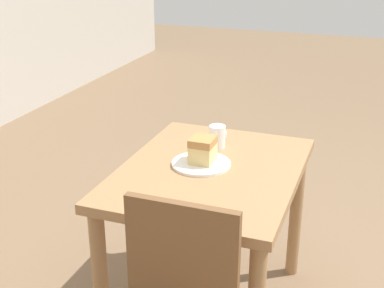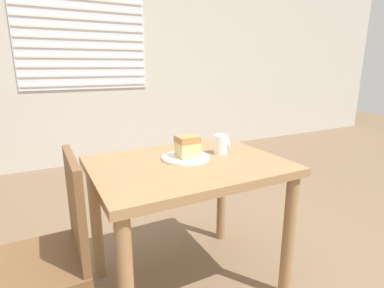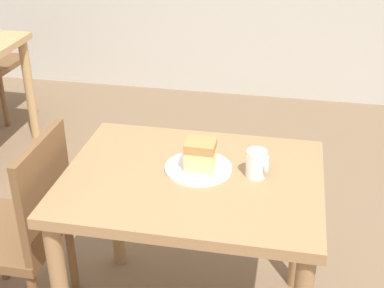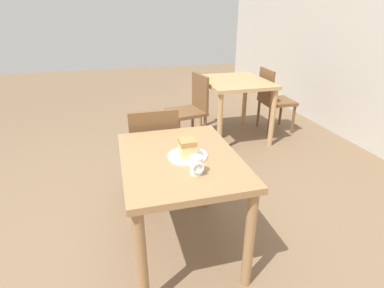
{
  "view_description": "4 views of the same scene",
  "coord_description": "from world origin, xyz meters",
  "px_view_note": "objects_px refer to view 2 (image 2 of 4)",
  "views": [
    {
      "loc": [
        -1.87,
        -0.07,
        1.61
      ],
      "look_at": [
        0.04,
        0.63,
        0.79
      ],
      "focal_mm": 50.0,
      "sensor_mm": 36.0,
      "label": 1
    },
    {
      "loc": [
        -0.62,
        -0.71,
        1.16
      ],
      "look_at": [
        0.04,
        0.54,
        0.79
      ],
      "focal_mm": 28.0,
      "sensor_mm": 36.0,
      "label": 2
    },
    {
      "loc": [
        0.32,
        -1.05,
        1.7
      ],
      "look_at": [
        -0.0,
        0.62,
        0.79
      ],
      "focal_mm": 50.0,
      "sensor_mm": 36.0,
      "label": 3
    },
    {
      "loc": [
        1.6,
        0.19,
        1.53
      ],
      "look_at": [
        0.02,
        0.61,
        0.79
      ],
      "focal_mm": 28.0,
      "sensor_mm": 36.0,
      "label": 4
    }
  ],
  "objects_px": {
    "plate": "(186,158)",
    "dining_table_near": "(187,183)",
    "cake_slice": "(187,146)",
    "chair_near_window": "(48,253)",
    "coffee_mug": "(221,144)"
  },
  "relations": [
    {
      "from": "plate",
      "to": "dining_table_near",
      "type": "bearing_deg",
      "value": -107.01
    },
    {
      "from": "dining_table_near",
      "to": "cake_slice",
      "type": "height_order",
      "value": "cake_slice"
    },
    {
      "from": "chair_near_window",
      "to": "coffee_mug",
      "type": "xyz_separation_m",
      "value": [
        0.88,
        0.12,
        0.31
      ]
    },
    {
      "from": "chair_near_window",
      "to": "plate",
      "type": "height_order",
      "value": "chair_near_window"
    },
    {
      "from": "chair_near_window",
      "to": "coffee_mug",
      "type": "relative_size",
      "value": 8.25
    },
    {
      "from": "dining_table_near",
      "to": "chair_near_window",
      "type": "xyz_separation_m",
      "value": [
        -0.65,
        -0.08,
        -0.14
      ]
    },
    {
      "from": "dining_table_near",
      "to": "chair_near_window",
      "type": "distance_m",
      "value": 0.67
    },
    {
      "from": "plate",
      "to": "cake_slice",
      "type": "height_order",
      "value": "cake_slice"
    },
    {
      "from": "chair_near_window",
      "to": "cake_slice",
      "type": "bearing_deg",
      "value": 100.23
    },
    {
      "from": "cake_slice",
      "to": "coffee_mug",
      "type": "xyz_separation_m",
      "value": [
        0.2,
        0.0,
        -0.02
      ]
    },
    {
      "from": "chair_near_window",
      "to": "coffee_mug",
      "type": "height_order",
      "value": "chair_near_window"
    },
    {
      "from": "chair_near_window",
      "to": "plate",
      "type": "distance_m",
      "value": 0.73
    },
    {
      "from": "dining_table_near",
      "to": "chair_near_window",
      "type": "bearing_deg",
      "value": -173.01
    },
    {
      "from": "plate",
      "to": "coffee_mug",
      "type": "distance_m",
      "value": 0.22
    },
    {
      "from": "plate",
      "to": "chair_near_window",
      "type": "bearing_deg",
      "value": -169.35
    }
  ]
}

